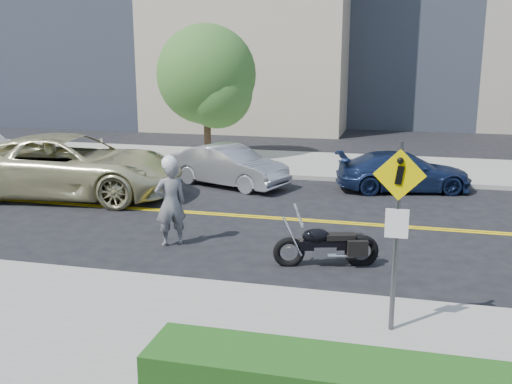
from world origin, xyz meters
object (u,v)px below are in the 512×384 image
Objects in this scene: pedestrian_sign at (397,219)px; motorcycle at (327,236)px; motorcyclist at (171,201)px; parked_car_silver at (229,166)px; parked_car_blue at (403,172)px; suv at (70,166)px.

motorcycle is at bearing 115.08° from pedestrian_sign.
pedestrian_sign reaches higher than motorcycle.
motorcyclist is 6.30m from parked_car_silver.
pedestrian_sign reaches higher than parked_car_silver.
motorcyclist is 0.99× the size of motorcycle.
motorcycle is 7.63m from parked_car_blue.
motorcycle is 0.52× the size of parked_car_silver.
pedestrian_sign is at bearing -132.08° from suv.
motorcyclist reaches higher than parked_car_blue.
parked_car_blue is at bearing 89.59° from pedestrian_sign.
pedestrian_sign is at bearing 165.45° from parked_car_blue.
pedestrian_sign is at bearing -81.31° from motorcycle.
motorcyclist is 3.75m from motorcycle.
motorcyclist is at bearing -154.65° from parked_car_silver.
parked_car_silver is at bearing 105.14° from motorcycle.
motorcycle is (3.69, -0.50, -0.40)m from motorcyclist.
motorcycle is at bearing 135.94° from motorcyclist.
motorcyclist is (-5.11, 3.54, -0.90)m from pedestrian_sign.
motorcycle is at bearing -127.38° from parked_car_silver.
parked_car_blue is at bearing -61.86° from parked_car_silver.
pedestrian_sign reaches higher than suv.
motorcyclist is at bearing 145.31° from pedestrian_sign.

